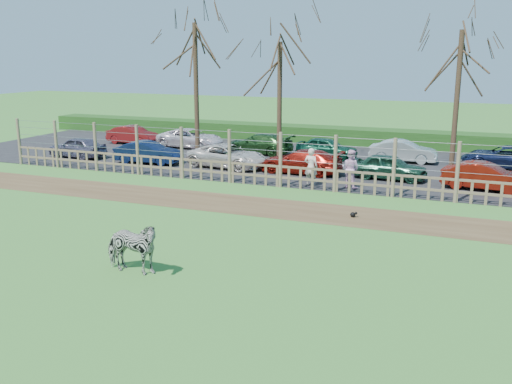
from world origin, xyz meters
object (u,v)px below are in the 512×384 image
at_px(tree_left, 195,59).
at_px(car_7, 133,135).
at_px(tree_mid, 280,73).
at_px(car_4, 389,167).
at_px(crow, 353,215).
at_px(tree_right, 459,67).
at_px(car_10, 327,148).
at_px(visitor_a, 311,167).
at_px(car_2, 228,156).
at_px(zebra, 131,247).
at_px(car_1, 148,152).
at_px(car_5, 485,176).
at_px(car_0, 77,147).
at_px(car_9, 259,144).
at_px(car_8, 191,138).
at_px(visitor_b, 350,169).
at_px(car_3, 302,161).
at_px(car_11, 403,151).
at_px(car_12, 505,157).

distance_m(tree_left, car_7, 9.14).
distance_m(tree_mid, car_4, 7.91).
height_order(tree_mid, crow, tree_mid).
distance_m(tree_right, car_10, 8.47).
xyz_separation_m(visitor_a, car_7, (-14.45, 7.56, -0.26)).
height_order(visitor_a, car_2, visitor_a).
bearing_deg(zebra, car_1, 30.29).
bearing_deg(car_5, car_0, 96.77).
relative_size(car_0, car_10, 1.00).
relative_size(zebra, car_9, 0.43).
distance_m(car_1, car_8, 5.67).
bearing_deg(car_10, visitor_b, -151.40).
xyz_separation_m(tree_left, tree_mid, (4.50, 1.00, -0.75)).
relative_size(tree_left, tree_mid, 1.15).
bearing_deg(car_10, tree_left, 121.85).
xyz_separation_m(car_1, car_4, (12.89, 0.74, 0.00)).
height_order(tree_mid, car_0, tree_mid).
bearing_deg(car_10, car_7, 93.81).
bearing_deg(zebra, car_4, -17.83).
relative_size(tree_left, car_1, 2.16).
xyz_separation_m(car_0, car_8, (4.41, 5.55, 0.00)).
bearing_deg(visitor_a, car_5, -161.22).
height_order(car_0, car_3, same).
bearing_deg(tree_right, crow, -106.62).
relative_size(tree_mid, car_0, 1.94).
height_order(car_3, car_11, same).
bearing_deg(car_4, car_3, 96.28).
xyz_separation_m(car_3, car_9, (-4.09, 4.64, 0.00)).
bearing_deg(car_8, car_3, -116.07).
distance_m(car_4, car_5, 4.30).
relative_size(zebra, car_7, 0.49).
bearing_deg(car_7, car_12, -85.28).
xyz_separation_m(car_0, car_1, (4.80, -0.11, 0.00)).
bearing_deg(car_10, car_5, -115.06).
height_order(tree_left, crow, tree_left).
height_order(car_1, car_7, same).
bearing_deg(visitor_a, visitor_b, -168.50).
bearing_deg(car_1, car_3, -91.90).
bearing_deg(car_2, tree_left, 69.16).
relative_size(tree_mid, car_1, 1.87).
relative_size(tree_mid, tree_right, 0.93).
bearing_deg(car_5, zebra, 154.50).
distance_m(car_0, car_5, 21.94).
relative_size(car_1, car_7, 1.00).
bearing_deg(car_10, car_0, 116.22).
relative_size(tree_right, car_11, 2.02).
xyz_separation_m(car_5, car_7, (-21.79, 5.53, 0.00)).
relative_size(visitor_a, car_8, 0.40).
height_order(car_4, car_11, same).
bearing_deg(tree_right, zebra, -112.89).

